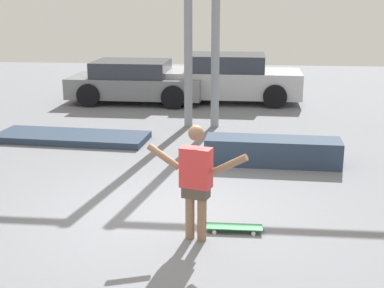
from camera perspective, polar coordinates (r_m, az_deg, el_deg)
The scene contains 7 objects.
ground_plane at distance 7.83m, azimuth -2.30°, elevation -7.52°, with size 36.00×36.00×0.00m, color slate.
skateboarder at distance 6.76m, azimuth 0.43°, elevation -3.64°, with size 1.32×0.47×1.52m.
skateboard at distance 7.28m, azimuth 4.50°, elevation -8.84°, with size 0.76×0.25×0.08m.
grind_box at distance 10.17m, azimuth 8.58°, elevation -0.77°, with size 2.52×0.68×0.50m, color #28384C.
manual_pad at distance 12.06m, azimuth -12.68°, elevation 0.72°, with size 3.33×1.14×0.15m, color #28384C.
parked_car_grey at distance 16.16m, azimuth -6.03°, elevation 6.62°, with size 3.99×2.09×1.23m.
parked_car_silver at distance 16.18m, azimuth 4.11°, elevation 6.98°, with size 4.12×2.04×1.42m.
Camera 1 is at (1.02, -7.14, 3.04)m, focal length 50.00 mm.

